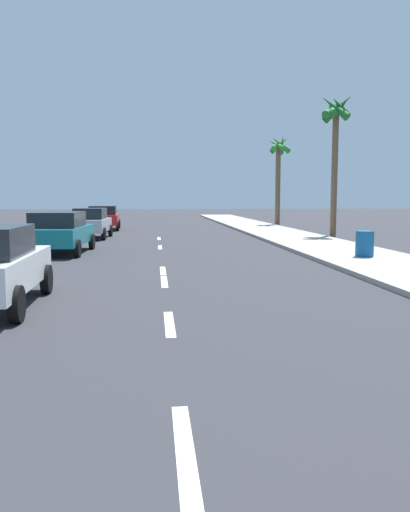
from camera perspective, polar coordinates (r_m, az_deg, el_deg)
The scene contains 14 objects.
ground_plane at distance 19.21m, azimuth -4.81°, elevation 0.06°, with size 160.00×160.00×0.00m, color #2D2D33.
sidewalk_strip at distance 22.34m, azimuth 13.01°, elevation 0.99°, with size 3.60×80.00×0.14m, color #9E998E.
lane_stripe_1 at distance 4.67m, azimuth -2.21°, elevation -20.28°, with size 0.16×1.80×0.01m, color white.
lane_stripe_2 at distance 8.85m, azimuth -3.90°, elevation -7.34°, with size 0.16×1.80×0.01m, color white.
lane_stripe_3 at distance 13.18m, azimuth -4.46°, elevation -2.81°, with size 0.16×1.80×0.01m, color white.
lane_stripe_4 at distance 15.14m, azimuth -4.60°, elevation -1.61°, with size 0.16×1.80×0.01m, color white.
lane_stripe_5 at distance 22.33m, azimuth -4.92°, elevation 0.95°, with size 0.16×1.80×0.01m, color white.
lane_stripe_6 at distance 27.13m, azimuth -5.03°, elevation 1.91°, with size 0.16×1.80×0.01m, color white.
parked_car_teal at distance 20.53m, azimuth -15.58°, elevation 2.62°, with size 2.25×4.58×1.57m.
parked_car_silver at distance 27.78m, azimuth -12.31°, elevation 3.61°, with size 1.96×3.97×1.57m.
parked_car_red at distance 35.15m, azimuth -11.01°, elevation 4.19°, with size 2.23×4.63×1.57m.
palm_tree_far at distance 28.73m, azimuth 14.04°, elevation 13.69°, with size 1.86×1.86×7.56m.
palm_tree_distant at distance 39.76m, azimuth 8.00°, elevation 10.52°, with size 1.84×2.02×6.75m.
trash_bin_far at distance 18.29m, azimuth 16.99°, elevation 1.28°, with size 0.60×0.60×0.86m, color #14518C.
Camera 1 is at (-0.23, 0.91, 2.10)m, focal length 36.73 mm.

